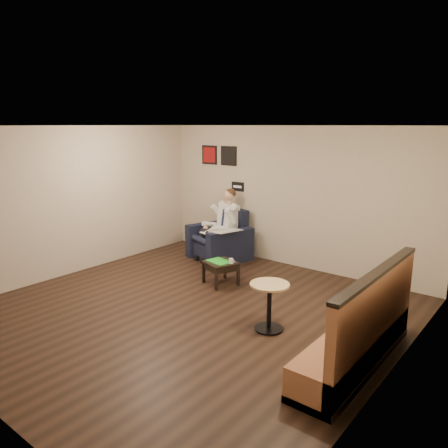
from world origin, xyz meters
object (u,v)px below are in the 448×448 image
Objects in this scene: coffee_mug at (231,261)px; seated_man at (214,227)px; armchair at (219,235)px; green_folder at (219,261)px; side_table at (221,273)px; banquette at (356,317)px; smartphone at (229,261)px; cafe_table at (269,307)px.

seated_man is at bearing 140.88° from coffee_mug.
armchair reaches higher than green_folder.
green_folder is at bearing -166.25° from side_table.
armchair is 4.58m from banquette.
side_table is 3.93× the size of smartphone.
armchair is at bearing 165.89° from smartphone.
green_folder is 0.61× the size of cafe_table.
coffee_mug is 2.99m from banquette.
cafe_table is at bearing -30.52° from side_table.
cafe_table is (1.47, -1.03, -0.12)m from coffee_mug.
armchair is 2.11× the size of side_table.
seated_man is 3.42m from cafe_table.
banquette is at bearing -5.85° from cafe_table.
coffee_mug is at bearing 13.75° from green_folder.
banquette is (2.95, -1.11, 0.40)m from side_table.
smartphone is (-0.10, 0.08, -0.04)m from coffee_mug.
armchair is 0.45× the size of banquette.
side_table is 5.79× the size of coffee_mug.
cafe_table is at bearing -20.61° from armchair.
green_folder is at bearing 159.69° from banquette.
side_table is at bearing -31.24° from armchair.
banquette reaches higher than cafe_table.
green_folder is 0.24m from coffee_mug.
side_table is 1.22× the size of green_folder.
banquette is (2.98, -1.10, 0.18)m from green_folder.
seated_man is 1.51m from green_folder.
armchair is 0.75× the size of seated_man.
coffee_mug is 0.13m from smartphone.
seated_man is at bearing 170.64° from smartphone.
coffee_mug is 0.13× the size of cafe_table.
green_folder is at bearing -27.89° from seated_man.
coffee_mug is 0.68× the size of smartphone.
smartphone is at bearing 52.70° from side_table.
cafe_table reaches higher than side_table.
armchair is 1.55m from green_folder.
banquette is (3.96, -2.30, 0.08)m from armchair.
green_folder is 4.74× the size of coffee_mug.
seated_man reaches higher than banquette.
coffee_mug is at bearing 144.99° from cafe_table.
armchair is at bearing 129.15° from green_folder.
side_table is at bearing 159.35° from banquette.
coffee_mug reaches higher than green_folder.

